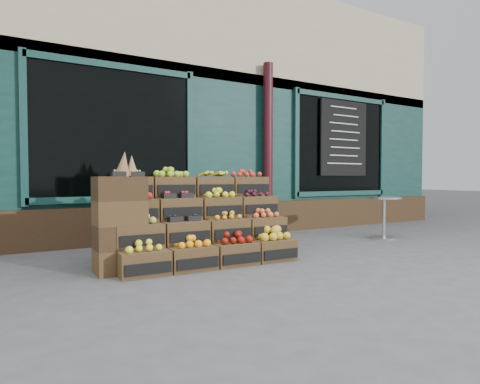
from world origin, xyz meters
TOP-DOWN VIEW (x-y plane):
  - ground at (0.00, 0.00)m, footprint 60.00×60.00m
  - shop_facade at (0.00, 5.11)m, footprint 12.00×6.24m
  - crate_display at (-0.97, 0.44)m, footprint 2.23×1.13m
  - spare_crates at (-1.99, 0.27)m, footprint 0.54×0.38m
  - bistro_table at (2.56, 0.49)m, footprint 0.57×0.57m
  - shopkeeper at (-1.39, 2.75)m, footprint 0.77×0.60m

SIDE VIEW (x-z plane):
  - ground at x=0.00m, z-range 0.00..0.00m
  - crate_display at x=-0.97m, z-range -0.26..1.11m
  - bistro_table at x=2.56m, z-range 0.09..0.81m
  - spare_crates at x=-1.99m, z-range 0.00..1.07m
  - shopkeeper at x=-1.39m, z-range 0.00..1.87m
  - shop_facade at x=0.00m, z-range 0.00..4.80m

